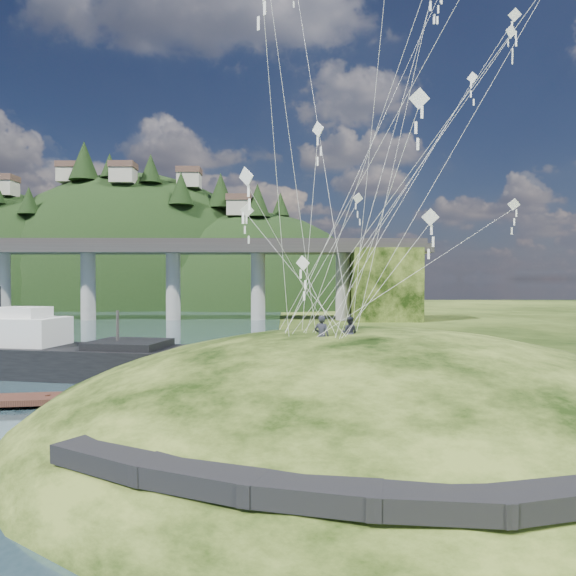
{
  "coord_description": "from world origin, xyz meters",
  "views": [
    {
      "loc": [
        3.78,
        -23.72,
        7.52
      ],
      "look_at": [
        4.0,
        6.0,
        7.0
      ],
      "focal_mm": 32.0,
      "sensor_mm": 36.0,
      "label": 1
    }
  ],
  "objects": [
    {
      "name": "ground",
      "position": [
        0.0,
        0.0,
        0.0
      ],
      "size": [
        320.0,
        320.0,
        0.0
      ],
      "primitive_type": "plane",
      "color": "black",
      "rests_on": "ground"
    },
    {
      "name": "grass_hill",
      "position": [
        8.0,
        2.0,
        -1.5
      ],
      "size": [
        36.0,
        32.0,
        13.0
      ],
      "color": "black",
      "rests_on": "ground"
    },
    {
      "name": "footpath",
      "position": [
        7.46,
        -9.74,
        2.08
      ],
      "size": [
        22.29,
        5.84,
        0.83
      ],
      "color": "black",
      "rests_on": "ground"
    },
    {
      "name": "bridge",
      "position": [
        -26.46,
        70.07,
        9.7
      ],
      "size": [
        160.0,
        11.0,
        15.0
      ],
      "color": "#2D2B2B",
      "rests_on": "ground"
    },
    {
      "name": "far_ridge",
      "position": [
        -43.58,
        122.17,
        -7.44
      ],
      "size": [
        153.0,
        70.0,
        94.5
      ],
      "color": "black",
      "rests_on": "ground"
    },
    {
      "name": "work_barge",
      "position": [
        -14.46,
        16.08,
        1.74
      ],
      "size": [
        20.53,
        9.11,
        6.95
      ],
      "color": "black",
      "rests_on": "ground"
    },
    {
      "name": "wooden_dock",
      "position": [
        -7.26,
        6.94,
        0.44
      ],
      "size": [
        14.06,
        3.99,
        0.99
      ],
      "color": "#361D16",
      "rests_on": "ground"
    },
    {
      "name": "kite_flyers",
      "position": [
        6.23,
        0.22,
        5.8
      ],
      "size": [
        2.26,
        1.42,
        1.95
      ],
      "color": "#242530",
      "rests_on": "ground"
    },
    {
      "name": "kite_swarm",
      "position": [
        9.98,
        1.42,
        19.29
      ],
      "size": [
        17.04,
        16.42,
        20.75
      ],
      "color": "white",
      "rests_on": "ground"
    }
  ]
}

